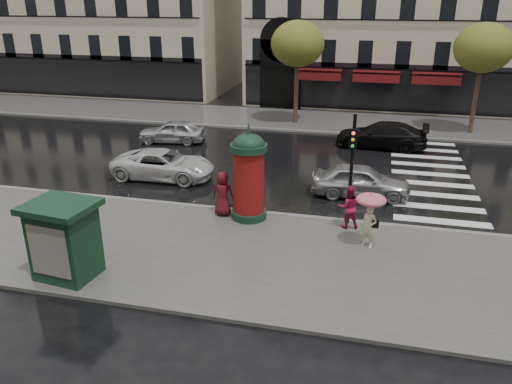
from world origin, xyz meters
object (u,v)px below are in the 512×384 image
(traffic_light, at_px, (352,160))
(man_burgundy, at_px, (223,194))
(car_silver, at_px, (361,181))
(car_far_silver, at_px, (172,131))
(woman_umbrella, at_px, (370,212))
(car_black, at_px, (381,135))
(morris_column, at_px, (249,173))
(car_white, at_px, (163,165))
(newsstand, at_px, (64,239))
(woman_red, at_px, (349,207))

(traffic_light, bearing_deg, man_burgundy, -176.14)
(car_silver, xyz_separation_m, car_far_silver, (-11.08, 5.97, -0.05))
(woman_umbrella, xyz_separation_m, car_black, (0.33, 12.63, -0.67))
(traffic_light, distance_m, car_black, 11.19)
(traffic_light, bearing_deg, car_far_silver, 139.59)
(man_burgundy, bearing_deg, morris_column, 179.77)
(car_silver, relative_size, car_black, 0.83)
(car_white, distance_m, car_far_silver, 6.14)
(woman_umbrella, bearing_deg, car_far_silver, 136.84)
(traffic_light, bearing_deg, newsstand, -144.30)
(newsstand, xyz_separation_m, car_far_silver, (-2.80, 14.88, -0.68))
(woman_umbrella, bearing_deg, newsstand, -155.10)
(man_burgundy, xyz_separation_m, car_white, (-4.05, 3.67, -0.33))
(woman_umbrella, height_order, car_silver, woman_umbrella)
(newsstand, bearing_deg, car_far_silver, 100.67)
(morris_column, bearing_deg, car_black, 66.88)
(morris_column, bearing_deg, traffic_light, 4.93)
(woman_red, height_order, man_burgundy, man_burgundy)
(car_silver, bearing_deg, morris_column, 128.57)
(car_black, distance_m, car_far_silver, 12.01)
(morris_column, height_order, car_black, morris_column)
(newsstand, xyz_separation_m, car_silver, (8.27, 8.92, -0.63))
(woman_umbrella, relative_size, morris_column, 0.52)
(man_burgundy, bearing_deg, woman_umbrella, 166.09)
(traffic_light, height_order, car_white, traffic_light)
(woman_red, height_order, car_black, woman_red)
(morris_column, xyz_separation_m, traffic_light, (3.71, 0.32, 0.72))
(woman_red, relative_size, traffic_light, 0.39)
(car_silver, height_order, car_far_silver, car_silver)
(woman_red, bearing_deg, woman_umbrella, 106.40)
(newsstand, height_order, car_silver, newsstand)
(car_white, xyz_separation_m, car_black, (9.90, 7.62, 0.06))
(morris_column, relative_size, car_far_silver, 0.96)
(car_white, bearing_deg, car_black, -53.89)
(morris_column, distance_m, traffic_light, 3.79)
(man_burgundy, relative_size, car_white, 0.37)
(traffic_light, xyz_separation_m, newsstand, (-7.96, -5.72, -1.28))
(man_burgundy, distance_m, traffic_light, 5.02)
(car_white, bearing_deg, woman_umbrella, -119.12)
(man_burgundy, xyz_separation_m, newsstand, (-3.22, -5.40, 0.34))
(car_white, xyz_separation_m, car_far_silver, (-1.98, 5.82, -0.00))
(car_far_silver, bearing_deg, traffic_light, 42.20)
(man_burgundy, bearing_deg, car_white, -42.39)
(traffic_light, bearing_deg, car_silver, 84.46)
(traffic_light, bearing_deg, woman_red, -86.53)
(car_black, bearing_deg, man_burgundy, -23.19)
(newsstand, bearing_deg, car_black, 61.47)
(traffic_light, height_order, newsstand, traffic_light)
(woman_red, xyz_separation_m, morris_column, (-3.73, -0.00, 0.97))
(woman_red, xyz_separation_m, car_far_silver, (-10.78, 9.48, -0.27))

